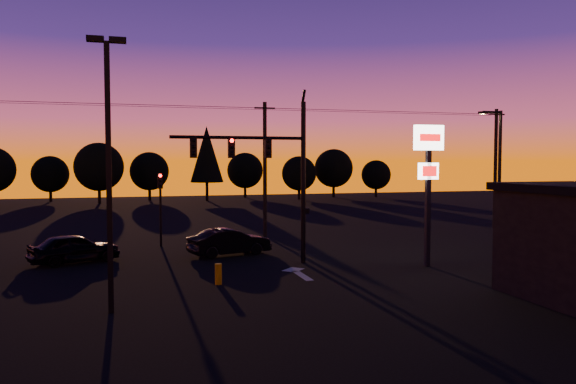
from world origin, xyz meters
The scene contains 22 objects.
ground centered at (0.00, 0.00, 0.00)m, with size 120.00×120.00×0.00m, color black.
lane_arrow centered at (0.50, 1.67, 0.01)m, with size 1.20×3.10×0.01m.
traffic_signal_mast centered at (-0.10, 3.99, 4.94)m, with size 6.79×0.52×8.58m.
secondary_signal centered at (-5.00, 11.49, 2.86)m, with size 0.30×0.31×4.35m.
parking_lot_light centered at (-7.50, -3.00, 5.27)m, with size 1.25×0.30×9.14m.
pylon_sign centered at (7.00, 1.50, 4.91)m, with size 1.50×0.28×6.80m.
streetlight centered at (13.91, 5.50, 4.42)m, with size 1.55×0.35×8.00m.
utility_pole_1 centered at (2.00, 14.00, 4.59)m, with size 1.40×0.26×9.00m.
utility_pole_2 centered at (20.00, 14.00, 4.59)m, with size 1.40×0.26×9.00m.
power_wires centered at (2.00, 14.00, 8.57)m, with size 36.00×1.22×0.07m.
bollard centered at (-3.36, 0.29, 0.43)m, with size 0.29×0.29×0.86m, color #D89D03.
tree_1 centered at (-16.00, 53.00, 3.43)m, with size 4.54×4.54×5.71m.
tree_2 centered at (-10.00, 48.00, 4.37)m, with size 5.77×5.78×7.26m.
tree_3 centered at (-4.00, 52.00, 3.75)m, with size 4.95×4.95×6.22m.
tree_4 centered at (3.00, 49.00, 5.93)m, with size 4.18×4.18×9.50m.
tree_5 centered at (9.00, 54.00, 3.75)m, with size 4.95×4.95×6.22m.
tree_6 centered at (15.00, 48.00, 3.43)m, with size 4.54×4.54×5.71m.
tree_7 centered at (21.00, 51.00, 4.06)m, with size 5.36×5.36×6.74m.
tree_8 centered at (27.00, 50.00, 3.12)m, with size 4.12×4.12×5.19m.
car_left centered at (-9.47, 7.14, 0.74)m, with size 1.74×4.33×1.48m, color black.
car_mid centered at (-1.62, 7.27, 0.73)m, with size 1.54×4.41×1.45m, color black.
suv_parked centered at (11.60, -2.90, 0.71)m, with size 2.36×5.12×1.42m, color black.
Camera 1 is at (-6.97, -22.47, 5.09)m, focal length 35.00 mm.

